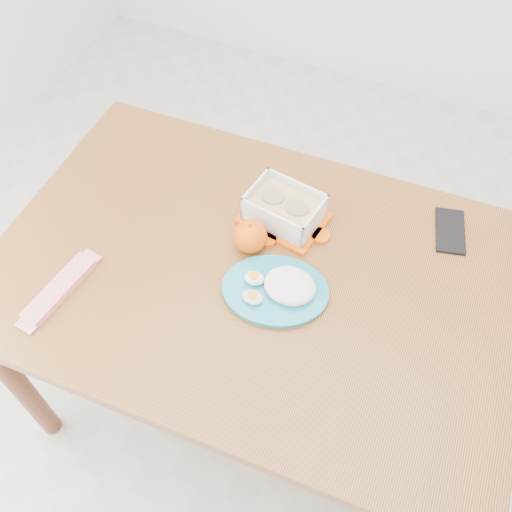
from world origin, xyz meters
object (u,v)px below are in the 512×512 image
at_px(dining_table, 256,289).
at_px(rice_plate, 280,288).
at_px(smartphone, 450,231).
at_px(food_container, 284,209).
at_px(orange_fruit, 250,236).

bearing_deg(dining_table, rice_plate, -27.36).
distance_m(dining_table, smartphone, 0.53).
height_order(food_container, smartphone, food_container).
bearing_deg(dining_table, orange_fruit, 122.87).
height_order(orange_fruit, smartphone, orange_fruit).
xyz_separation_m(dining_table, food_container, (0.00, 0.18, 0.13)).
distance_m(food_container, orange_fruit, 0.13).
height_order(dining_table, orange_fruit, orange_fruit).
distance_m(orange_fruit, rice_plate, 0.16).
relative_size(food_container, rice_plate, 0.76).
xyz_separation_m(orange_fruit, smartphone, (0.46, 0.25, -0.04)).
distance_m(rice_plate, smartphone, 0.49).
relative_size(rice_plate, smartphone, 2.09).
bearing_deg(smartphone, rice_plate, -147.51).
height_order(dining_table, rice_plate, rice_plate).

